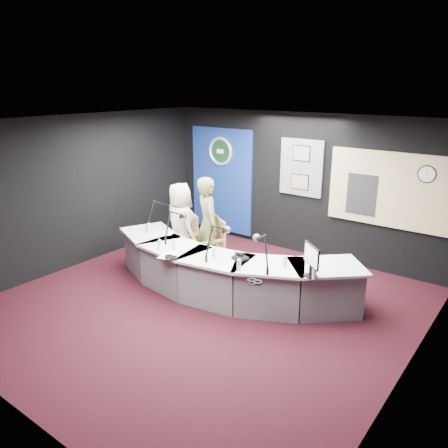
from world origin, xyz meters
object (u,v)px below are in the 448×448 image
Objects in this scene: armchair_right at (208,248)px; person_man at (180,225)px; broadcast_desk at (222,271)px; person_woman at (208,225)px; armchair_left at (181,242)px.

person_man reaches higher than armchair_right.
person_man is (-0.58, -0.11, 0.36)m from armchair_right.
armchair_right is at bearing 142.14° from broadcast_desk.
broadcast_desk is 1.10m from person_woman.
broadcast_desk is 1.44m from armchair_left.
person_man is at bearing 48.06° from person_woman.
armchair_left is 0.35m from person_man.
armchair_right is at bearing 21.56° from armchair_left.
armchair_left reaches higher than armchair_right.
armchair_right is 0.54× the size of person_man.
armchair_left is (-1.35, 0.49, 0.07)m from broadcast_desk.
person_woman is at bearing 142.14° from broadcast_desk.
armchair_left is 0.51× the size of person_woman.
armchair_right is 0.49× the size of person_woman.
broadcast_desk is 2.83× the size of person_man.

